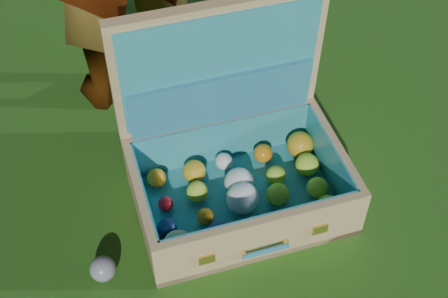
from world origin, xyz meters
TOP-DOWN VIEW (x-y plane):
  - ground at (0.00, 0.00)m, footprint 60.00×60.00m
  - stray_ball at (-0.38, 0.10)m, footprint 0.08×0.08m
  - suitcase at (0.12, 0.13)m, footprint 0.76×0.65m

SIDE VIEW (x-z plane):
  - ground at x=0.00m, z-range 0.00..0.00m
  - stray_ball at x=-0.38m, z-range 0.00..0.08m
  - suitcase at x=0.12m, z-range -0.14..0.49m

